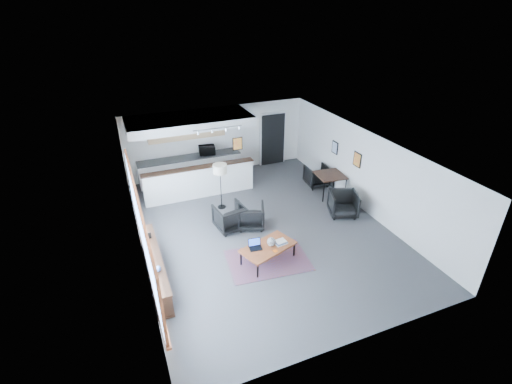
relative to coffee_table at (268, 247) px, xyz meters
name	(u,v)px	position (x,y,z in m)	size (l,w,h in m)	color
room	(263,191)	(0.46, 1.44, 0.87)	(7.02, 9.02, 2.62)	#47474A
window	(141,228)	(-3.00, 0.54, 1.03)	(0.10, 5.95, 1.66)	#8CBFFF
console	(156,268)	(-2.84, 0.40, -0.10)	(0.35, 3.00, 0.80)	black
kitchenette	(191,150)	(-0.74, 5.15, 0.95)	(4.20, 1.96, 2.60)	white
doorway	(273,139)	(2.76, 5.87, 0.65)	(1.10, 0.12, 2.15)	black
track_light	(219,129)	(-0.13, 3.64, 2.10)	(1.60, 0.07, 0.15)	silver
wall_art_lower	(357,160)	(3.93, 1.84, 1.12)	(0.03, 0.38, 0.48)	black
wall_art_upper	(335,148)	(3.93, 3.14, 1.07)	(0.03, 0.34, 0.44)	black
kilim_rug	(268,260)	(0.00, 0.00, -0.42)	(2.26, 1.67, 0.01)	#5A3445
coffee_table	(268,247)	(0.00, 0.00, 0.00)	(1.59, 1.19, 0.46)	brown
laptop	(255,245)	(-0.33, 0.09, 0.10)	(0.35, 0.30, 0.23)	black
ceramic_pot	(271,242)	(0.09, 0.00, 0.15)	(0.23, 0.23, 0.23)	gray
book_stack	(281,242)	(0.35, -0.01, 0.08)	(0.35, 0.29, 0.10)	silver
coaster	(275,251)	(0.09, -0.25, 0.04)	(0.13, 0.13, 0.01)	#E5590C
armchair_left	(230,216)	(-0.43, 1.84, 0.00)	(0.83, 0.78, 0.85)	black
armchair_right	(251,215)	(0.18, 1.71, -0.02)	(0.78, 0.73, 0.81)	black
floor_lamp	(220,170)	(-0.30, 3.13, 0.92)	(0.46, 0.46, 1.55)	black
dining_table	(330,176)	(3.46, 2.58, 0.28)	(1.00, 1.00, 0.78)	black
dining_chair_near	(343,205)	(3.14, 1.24, -0.06)	(0.71, 0.67, 0.74)	black
dining_chair_far	(317,176)	(3.46, 3.43, -0.09)	(0.66, 0.62, 0.68)	black
microwave	(207,149)	(-0.06, 5.59, 0.70)	(0.59, 0.33, 0.40)	black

